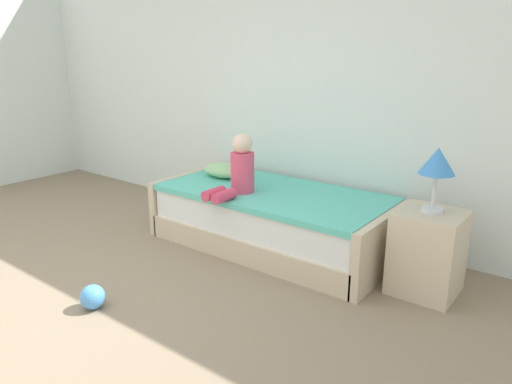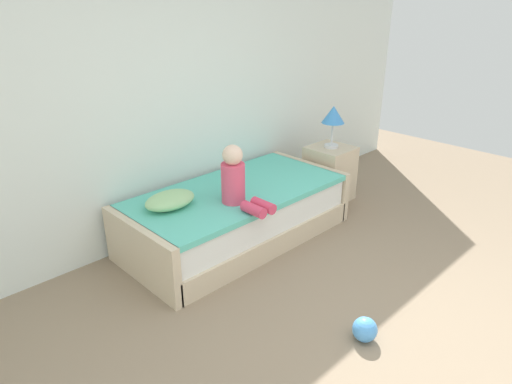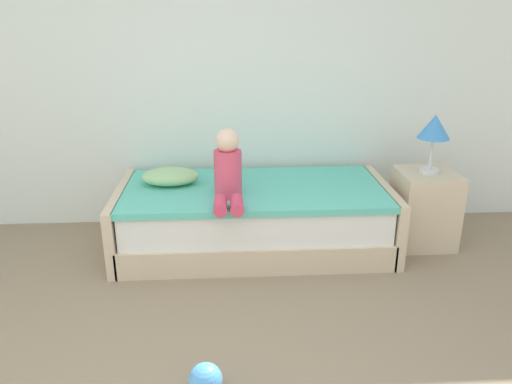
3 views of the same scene
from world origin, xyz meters
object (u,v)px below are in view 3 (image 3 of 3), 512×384
object	(u,v)px
table_lamp	(434,130)
toy_ball	(206,380)
pillow	(170,176)
child_figure	(228,171)
nightstand	(424,208)
bed	(254,217)

from	to	relation	value
table_lamp	toy_ball	bearing A→B (deg)	-136.68
table_lamp	pillow	size ratio (longest dim) A/B	1.02
table_lamp	child_figure	bearing A→B (deg)	-172.73
child_figure	pillow	distance (m)	0.57
table_lamp	nightstand	bearing A→B (deg)	45.00
child_figure	bed	bearing A→B (deg)	49.04
toy_ball	child_figure	bearing A→B (deg)	84.52
bed	toy_ball	xyz separation A→B (m)	(-0.33, -1.62, -0.16)
bed	nightstand	world-z (taller)	nightstand
table_lamp	toy_ball	distance (m)	2.46
nightstand	table_lamp	xyz separation A→B (m)	(-0.00, -0.00, 0.64)
child_figure	toy_ball	size ratio (longest dim) A/B	3.06
nightstand	pillow	bearing A→B (deg)	176.25
child_figure	toy_ball	xyz separation A→B (m)	(-0.13, -1.39, -0.62)
pillow	toy_ball	xyz separation A→B (m)	(0.31, -1.72, -0.48)
table_lamp	child_figure	size ratio (longest dim) A/B	0.88
bed	nightstand	size ratio (longest dim) A/B	3.52
bed	child_figure	world-z (taller)	child_figure
bed	pillow	bearing A→B (deg)	171.19
pillow	toy_ball	size ratio (longest dim) A/B	2.64
child_figure	toy_ball	world-z (taller)	child_figure
pillow	child_figure	bearing A→B (deg)	-36.32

